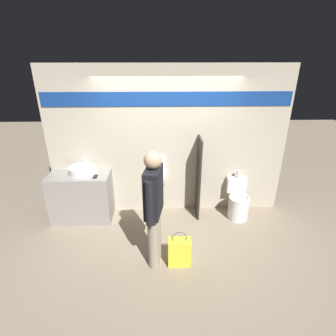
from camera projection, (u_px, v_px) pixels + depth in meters
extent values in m
plane|color=gray|center=(168.00, 225.00, 4.71)|extent=(16.00, 16.00, 0.00)
cube|color=#B2A893|center=(167.00, 143.00, 4.72)|extent=(4.30, 0.06, 2.70)
cube|color=navy|center=(167.00, 99.00, 4.37)|extent=(4.21, 0.01, 0.24)
cube|color=gray|center=(82.00, 197.00, 4.76)|extent=(1.06, 0.55, 0.89)
cylinder|color=silver|center=(82.00, 170.00, 4.60)|extent=(0.43, 0.43, 0.12)
cylinder|color=silver|center=(83.00, 160.00, 4.69)|extent=(0.03, 0.03, 0.14)
cube|color=black|center=(95.00, 177.00, 4.48)|extent=(0.07, 0.14, 0.01)
cube|color=#28231E|center=(198.00, 178.00, 4.74)|extent=(0.03, 0.43, 1.52)
cylinder|color=silver|center=(158.00, 200.00, 4.97)|extent=(0.04, 0.04, 0.56)
ellipsoid|color=silver|center=(157.00, 177.00, 4.78)|extent=(0.35, 0.29, 0.45)
cube|color=silver|center=(157.00, 170.00, 4.88)|extent=(0.33, 0.02, 0.57)
cylinder|color=silver|center=(157.00, 159.00, 4.74)|extent=(0.06, 0.06, 0.16)
cylinder|color=silver|center=(238.00, 208.00, 4.85)|extent=(0.37, 0.37, 0.41)
torus|color=silver|center=(239.00, 198.00, 4.76)|extent=(0.39, 0.39, 0.04)
cube|color=silver|center=(236.00, 184.00, 4.96)|extent=(0.36, 0.16, 0.29)
cylinder|color=silver|center=(238.00, 174.00, 4.85)|extent=(0.06, 0.06, 0.14)
cylinder|color=gray|center=(154.00, 242.00, 3.65)|extent=(0.16, 0.16, 0.84)
cylinder|color=gray|center=(156.00, 235.00, 3.80)|extent=(0.16, 0.16, 0.84)
cube|color=black|center=(153.00, 192.00, 3.43)|extent=(0.26, 0.46, 0.66)
cylinder|color=black|center=(150.00, 204.00, 3.21)|extent=(0.10, 0.10, 0.61)
cylinder|color=black|center=(157.00, 185.00, 3.67)|extent=(0.10, 0.10, 0.61)
sphere|color=tan|center=(153.00, 160.00, 3.25)|extent=(0.23, 0.23, 0.23)
cube|color=yellow|center=(179.00, 252.00, 3.77)|extent=(0.33, 0.18, 0.42)
torus|color=#4C4742|center=(180.00, 238.00, 3.67)|extent=(0.21, 0.01, 0.21)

